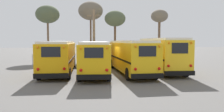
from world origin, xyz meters
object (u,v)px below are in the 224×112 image
school_bus_3 (160,53)px  school_bus_0 (59,56)px  bare_tree_3 (91,11)px  school_bus_1 (95,56)px  school_bus_2 (130,55)px  utility_pole (94,36)px  bare_tree_0 (115,19)px  bare_tree_2 (48,15)px  bare_tree_1 (159,17)px

school_bus_3 → school_bus_0: bearing=-179.1°
bare_tree_3 → school_bus_1: bearing=-89.9°
school_bus_2 → utility_pole: size_ratio=1.45×
bare_tree_0 → bare_tree_3: bare_tree_3 is taller
school_bus_3 → bare_tree_3: size_ratio=1.09×
school_bus_3 → utility_pole: bearing=125.9°
school_bus_0 → school_bus_3: bearing=0.9°
school_bus_2 → bare_tree_3: bearing=101.6°
school_bus_0 → school_bus_2: size_ratio=0.97×
school_bus_0 → bare_tree_2: (-3.45, 14.26, 5.52)m
utility_pole → bare_tree_2: (-7.07, 5.18, 3.37)m
school_bus_2 → school_bus_3: size_ratio=1.02×
school_bus_0 → school_bus_3: (10.07, 0.17, 0.15)m
bare_tree_2 → bare_tree_3: bare_tree_3 is taller
school_bus_0 → school_bus_1: size_ratio=0.96×
school_bus_1 → school_bus_0: bearing=162.9°
school_bus_0 → utility_pole: utility_pole is taller
bare_tree_2 → school_bus_3: bearing=-46.2°
bare_tree_1 → bare_tree_3: bearing=176.4°
school_bus_3 → bare_tree_2: 20.25m
school_bus_3 → utility_pole: (-6.45, 8.92, 2.00)m
school_bus_0 → bare_tree_3: (3.32, 15.65, 6.36)m
school_bus_2 → bare_tree_1: bearing=62.4°
school_bus_0 → bare_tree_0: 16.65m
bare_tree_0 → school_bus_2: bearing=-92.0°
school_bus_0 → bare_tree_1: (14.95, 14.91, 5.41)m
bare_tree_0 → bare_tree_2: 10.70m
school_bus_0 → school_bus_2: 6.77m
school_bus_0 → utility_pole: bearing=68.3°
school_bus_2 → bare_tree_0: 15.82m
school_bus_0 → bare_tree_2: bearing=103.6°
bare_tree_0 → bare_tree_2: bearing=179.5°
school_bus_3 → bare_tree_2: size_ratio=1.22×
bare_tree_0 → bare_tree_1: size_ratio=0.95×
school_bus_1 → school_bus_2: (3.36, 0.16, 0.04)m
bare_tree_1 → bare_tree_3: 11.69m
school_bus_1 → bare_tree_1: 20.44m
school_bus_1 → utility_pole: (0.26, 10.11, 2.15)m
school_bus_3 → bare_tree_0: (-2.83, 14.00, 4.79)m
bare_tree_0 → bare_tree_1: 7.76m
bare_tree_0 → bare_tree_1: bare_tree_1 is taller
school_bus_1 → bare_tree_1: bare_tree_1 is taller
school_bus_3 → utility_pole: 11.18m
school_bus_3 → bare_tree_0: size_ratio=1.32×
school_bus_2 → bare_tree_2: bare_tree_2 is taller
bare_tree_0 → school_bus_0: bearing=-117.1°
bare_tree_3 → school_bus_0: bearing=-102.0°
school_bus_1 → school_bus_3: bearing=10.1°
school_bus_2 → school_bus_3: (3.36, 1.03, 0.11)m
school_bus_0 → bare_tree_3: size_ratio=1.08×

